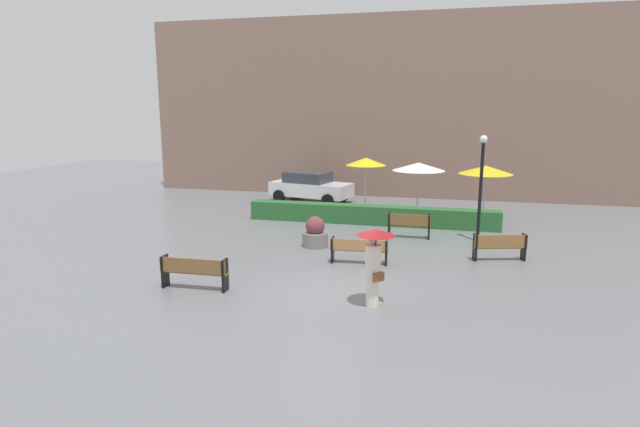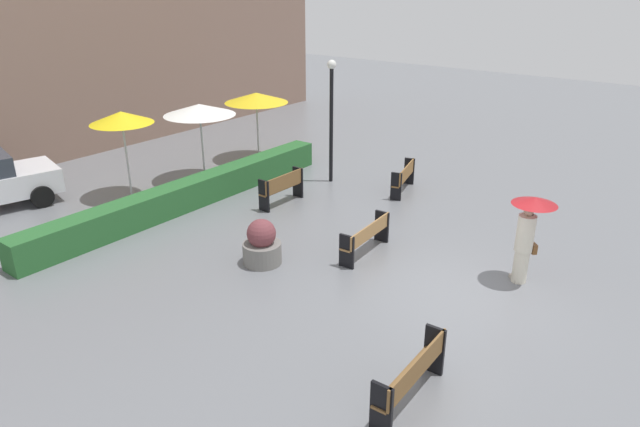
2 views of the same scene
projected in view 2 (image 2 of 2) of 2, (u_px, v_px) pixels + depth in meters
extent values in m
plane|color=slate|center=(460.00, 295.00, 12.01)|extent=(60.00, 60.00, 0.00)
cube|color=brown|center=(281.00, 188.00, 16.67)|extent=(1.62, 0.29, 0.04)
cube|color=brown|center=(285.00, 182.00, 16.49)|extent=(1.61, 0.06, 0.44)
cube|color=black|center=(264.00, 196.00, 16.12)|extent=(0.06, 0.37, 0.93)
cube|color=black|center=(298.00, 182.00, 17.20)|extent=(0.06, 0.37, 0.93)
cube|color=olive|center=(402.00, 179.00, 17.63)|extent=(1.70, 0.66, 0.04)
cube|color=olive|center=(407.00, 172.00, 17.49)|extent=(1.65, 0.48, 0.42)
cube|color=black|center=(396.00, 187.00, 16.94)|extent=(0.14, 0.33, 0.87)
cube|color=black|center=(409.00, 171.00, 18.29)|extent=(0.14, 0.33, 0.87)
cube|color=brown|center=(409.00, 376.00, 8.84)|extent=(1.89, 0.31, 0.04)
cube|color=brown|center=(418.00, 368.00, 8.68)|extent=(1.88, 0.10, 0.40)
cube|color=black|center=(381.00, 410.00, 8.18)|extent=(0.07, 0.36, 0.88)
cube|color=black|center=(434.00, 350.00, 9.50)|extent=(0.07, 0.36, 0.88)
cube|color=#9E7242|center=(364.00, 237.00, 13.65)|extent=(1.84, 0.39, 0.04)
cube|color=#9E7242|center=(370.00, 231.00, 13.49)|extent=(1.82, 0.16, 0.35)
cube|color=black|center=(347.00, 251.00, 12.99)|extent=(0.08, 0.38, 0.81)
cube|color=black|center=(382.00, 226.00, 14.30)|extent=(0.08, 0.38, 0.81)
cylinder|color=silver|center=(520.00, 266.00, 12.40)|extent=(0.32, 0.32, 0.75)
cube|color=#B2A599|center=(517.00, 278.00, 12.58)|extent=(0.41, 0.41, 0.08)
cylinder|color=silver|center=(525.00, 233.00, 12.10)|extent=(0.38, 0.38, 0.82)
sphere|color=tan|center=(529.00, 211.00, 11.90)|extent=(0.21, 0.21, 0.21)
cube|color=brown|center=(532.00, 247.00, 12.28)|extent=(0.27, 0.27, 0.22)
cylinder|color=black|center=(532.00, 221.00, 12.00)|extent=(0.02, 0.02, 0.90)
cone|color=maroon|center=(535.00, 201.00, 11.83)|extent=(0.94, 0.94, 0.16)
cylinder|color=slate|center=(262.00, 253.00, 13.26)|extent=(0.90, 0.90, 0.51)
sphere|color=brown|center=(261.00, 233.00, 13.06)|extent=(0.68, 0.68, 0.68)
cylinder|color=black|center=(331.00, 127.00, 18.01)|extent=(0.12, 0.12, 3.63)
sphere|color=white|center=(332.00, 64.00, 17.27)|extent=(0.28, 0.28, 0.28)
cylinder|color=silver|center=(127.00, 158.00, 16.94)|extent=(0.06, 0.06, 2.44)
cone|color=yellow|center=(121.00, 117.00, 16.47)|extent=(1.83, 1.83, 0.35)
cylinder|color=silver|center=(202.00, 145.00, 18.38)|extent=(0.06, 0.06, 2.34)
cone|color=white|center=(199.00, 109.00, 17.93)|extent=(2.27, 2.27, 0.35)
cylinder|color=silver|center=(258.00, 129.00, 20.56)|extent=(0.06, 0.06, 2.26)
cone|color=yellow|center=(256.00, 98.00, 20.13)|extent=(2.26, 2.26, 0.35)
cube|color=#28602D|center=(190.00, 193.00, 16.50)|extent=(10.55, 0.70, 0.79)
cube|color=#846656|center=(30.00, 20.00, 19.12)|extent=(28.00, 1.20, 9.74)
cylinder|color=black|center=(26.00, 181.00, 17.74)|extent=(0.67, 0.36, 0.64)
cylinder|color=black|center=(42.00, 197.00, 16.49)|extent=(0.67, 0.36, 0.64)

